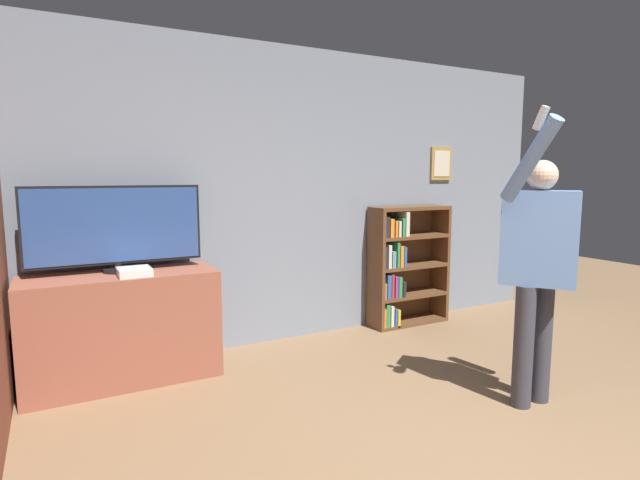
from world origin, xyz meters
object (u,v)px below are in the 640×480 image
Objects in this scene: television at (116,227)px; person at (538,259)px; bookshelf at (402,266)px; game_console at (134,272)px.

person reaches higher than television.
person is (-0.34, -1.89, 0.39)m from bookshelf.
bookshelf is at bearing 1.40° from television.
game_console is 0.12× the size of person.
television reaches higher than bookshelf.
bookshelf is 1.96m from person.
bookshelf is 0.63× the size of person.
television is 5.24× the size of game_console.
bookshelf is (2.64, 0.27, -0.24)m from game_console.
television is 3.00m from person.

